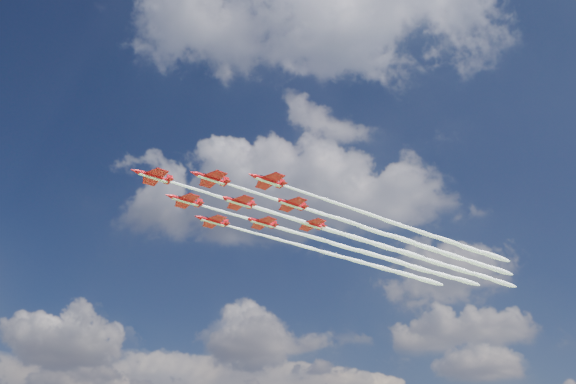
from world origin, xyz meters
name	(u,v)px	position (x,y,z in m)	size (l,w,h in m)	color
jet_lead	(323,228)	(12.65, 15.51, 73.31)	(72.70, 69.78, 2.36)	red
jet_row2_port	(370,229)	(24.80, 18.32, 73.31)	(72.70, 69.78, 2.36)	red
jet_row2_starb	(339,245)	(15.97, 27.53, 73.31)	(72.70, 69.78, 2.36)	red
jet_row3_port	(417,231)	(36.94, 21.12, 73.31)	(72.70, 69.78, 2.36)	red
jet_row3_centre	(383,246)	(28.11, 30.33, 73.31)	(72.70, 69.78, 2.36)	red
jet_row3_starb	(353,260)	(19.28, 39.54, 73.31)	(72.70, 69.78, 2.36)	red
jet_row4_port	(427,247)	(40.26, 33.14, 73.31)	(72.70, 69.78, 2.36)	red
jet_row4_starb	(395,261)	(31.43, 42.35, 73.31)	(72.70, 69.78, 2.36)	red
jet_tail	(436,262)	(43.57, 45.16, 73.31)	(72.70, 69.78, 2.36)	red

